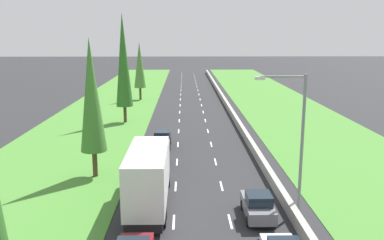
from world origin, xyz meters
TOP-DOWN VIEW (x-y plane):
  - ground_plane at (0.00, 60.00)m, footprint 300.00×300.00m
  - grass_verge_left at (-12.65, 60.00)m, footprint 14.00×140.00m
  - grass_verge_right at (14.35, 60.00)m, footprint 14.00×140.00m
  - median_barrier at (5.70, 60.00)m, footprint 0.44×120.00m
  - lane_markings at (0.00, 60.00)m, footprint 3.64×116.00m
  - white_box_truck_left_lane at (-3.42, 23.38)m, footprint 2.46×9.40m
  - blue_hatchback_left_lane at (-3.36, 31.66)m, footprint 1.74×3.90m
  - black_hatchback_left_lane at (-3.36, 38.10)m, footprint 1.74×3.90m
  - grey_hatchback_right_lane at (3.52, 21.47)m, footprint 1.74×3.90m
  - poplar_tree_second at (-8.32, 29.34)m, footprint 2.08×2.08m
  - poplar_tree_third at (-8.81, 50.06)m, footprint 2.15×2.15m
  - poplar_tree_fourth at (-8.78, 68.75)m, footprint 2.05×2.05m
  - street_light_mast at (5.97, 22.24)m, footprint 3.20×0.28m

SIDE VIEW (x-z plane):
  - ground_plane at x=0.00m, z-range 0.00..0.00m
  - lane_markings at x=0.00m, z-range 0.00..0.01m
  - grass_verge_left at x=-12.65m, z-range 0.00..0.04m
  - grass_verge_right at x=14.35m, z-range 0.00..0.04m
  - median_barrier at x=5.70m, z-range 0.00..0.85m
  - blue_hatchback_left_lane at x=-3.36m, z-range -0.02..1.70m
  - black_hatchback_left_lane at x=-3.36m, z-range -0.02..1.70m
  - grey_hatchback_right_lane at x=3.52m, z-range -0.02..1.70m
  - white_box_truck_left_lane at x=-3.42m, z-range 0.09..4.27m
  - street_light_mast at x=5.97m, z-range 0.73..9.73m
  - poplar_tree_fourth at x=-8.78m, z-range 1.05..11.10m
  - poplar_tree_second at x=-8.32m, z-range 1.05..12.22m
  - poplar_tree_third at x=-8.81m, z-range 1.05..15.10m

